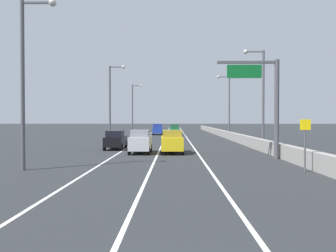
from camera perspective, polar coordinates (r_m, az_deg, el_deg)
name	(u,v)px	position (r m, az deg, el deg)	size (l,w,h in m)	color
ground_plane	(177,135)	(68.72, 1.43, -1.39)	(320.00, 320.00, 0.00)	#26282B
lane_stripe_left	(145,137)	(59.93, -3.75, -1.76)	(0.16, 130.00, 0.00)	silver
lane_stripe_center	(166,137)	(59.75, -0.41, -1.77)	(0.16, 130.00, 0.00)	silver
lane_stripe_right	(186,137)	(59.77, 2.95, -1.77)	(0.16, 130.00, 0.00)	silver
jersey_barrier_right	(240,139)	(45.50, 11.54, -2.01)	(0.60, 120.00, 1.10)	gray
overhead_sign_gantry	(267,96)	(27.73, 15.68, 4.62)	(4.68, 0.36, 7.50)	#47474C
speed_advisory_sign	(305,141)	(21.57, 21.25, -2.29)	(0.60, 0.11, 3.00)	#4C4C51
lamp_post_right_second	(261,92)	(36.97, 14.73, 5.34)	(2.14, 0.44, 10.02)	#4C4C51
lamp_post_right_third	(228,102)	(57.74, 9.60, 3.83)	(2.14, 0.44, 10.02)	#4C4C51
lamp_post_left_near	(27,72)	(22.48, -21.81, 8.05)	(2.14, 0.44, 10.02)	#4C4C51
lamp_post_left_mid	(112,98)	(46.83, -9.06, 4.47)	(2.14, 0.44, 10.02)	#4C4C51
lamp_post_left_far	(134,106)	(72.01, -5.56, 3.30)	(2.14, 0.44, 10.02)	#4C4C51
car_silver_0	(140,142)	(31.22, -4.47, -2.54)	(1.86, 4.19, 2.07)	#B7B7BC
car_black_1	(116,140)	(35.64, -8.46, -2.24)	(1.85, 4.27, 1.87)	black
car_green_2	(175,129)	(69.13, 1.10, -0.55)	(1.99, 4.67, 2.01)	#196033
car_yellow_3	(172,142)	(31.13, 0.64, -2.55)	(2.03, 4.30, 2.05)	gold
car_blue_4	(158,129)	(67.92, -1.69, -0.53)	(1.99, 4.77, 2.11)	#1E389E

